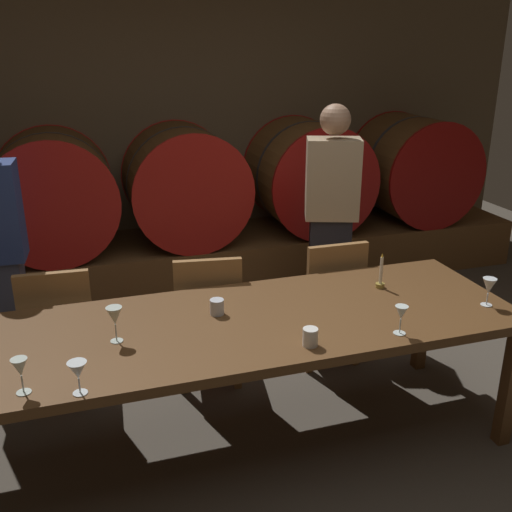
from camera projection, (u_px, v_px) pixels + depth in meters
name	position (u px, v px, depth m)	size (l,w,h in m)	color
ground_plane	(283.00, 450.00, 3.15)	(8.85, 8.85, 0.00)	#4C443A
back_wall	(173.00, 112.00, 5.29)	(6.81, 0.24, 2.92)	brown
barrel_shelf	(191.00, 261.00, 5.23)	(6.13, 0.90, 0.43)	brown
wine_barrel_left	(53.00, 194.00, 4.68)	(0.99, 0.88, 0.99)	brown
wine_barrel_center	(185.00, 185.00, 4.98)	(0.99, 0.88, 0.99)	brown
wine_barrel_right	(308.00, 176.00, 5.30)	(0.99, 0.88, 0.99)	brown
wine_barrel_far_right	(413.00, 168.00, 5.61)	(0.99, 0.88, 0.99)	brown
dining_table	(235.00, 332.00, 2.96)	(2.94, 0.95, 0.75)	brown
chair_left	(60.00, 328.00, 3.42)	(0.42, 0.42, 0.88)	olive
chair_center	(208.00, 313.00, 3.62)	(0.45, 0.45, 0.88)	olive
chair_right	(329.00, 295.00, 3.86)	(0.40, 0.40, 0.88)	olive
guest_right	(331.00, 216.00, 4.30)	(0.44, 0.35, 1.66)	black
candle_center	(381.00, 278.00, 3.32)	(0.05, 0.05, 0.21)	olive
wine_glass_far_left	(20.00, 369.00, 2.31)	(0.07, 0.07, 0.15)	silver
wine_glass_left	(78.00, 371.00, 2.31)	(0.08, 0.08, 0.14)	white
wine_glass_center	(115.00, 317.00, 2.70)	(0.08, 0.08, 0.18)	silver
wine_glass_right	(401.00, 314.00, 2.78)	(0.06, 0.06, 0.15)	silver
wine_glass_far_right	(489.00, 287.00, 3.08)	(0.07, 0.07, 0.15)	white
cup_left	(217.00, 307.00, 3.01)	(0.07, 0.07, 0.08)	silver
cup_right	(310.00, 337.00, 2.70)	(0.07, 0.07, 0.09)	white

